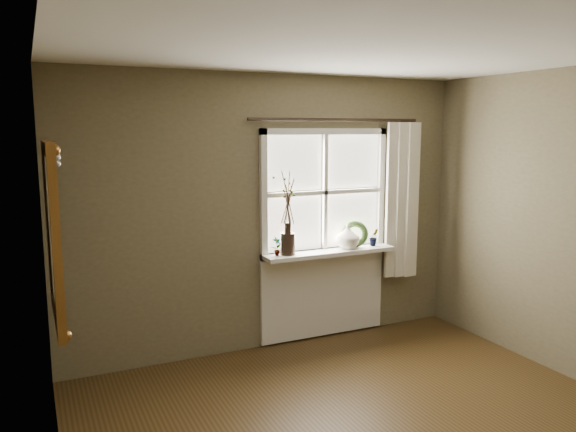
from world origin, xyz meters
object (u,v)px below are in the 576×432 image
(cream_vase, at_px, (348,237))
(wreath, at_px, (355,237))
(gilt_mirror, at_px, (52,232))
(dark_jug, at_px, (288,244))

(cream_vase, xyz_separation_m, wreath, (0.11, 0.04, -0.02))
(cream_vase, bearing_deg, gilt_mirror, -160.49)
(wreath, distance_m, gilt_mirror, 3.03)
(dark_jug, distance_m, gilt_mirror, 2.32)
(wreath, bearing_deg, dark_jug, -152.05)
(cream_vase, bearing_deg, dark_jug, 180.00)
(dark_jug, bearing_deg, gilt_mirror, -154.97)
(dark_jug, distance_m, cream_vase, 0.66)
(gilt_mirror, bearing_deg, wreath, 19.55)
(gilt_mirror, bearing_deg, dark_jug, 25.03)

